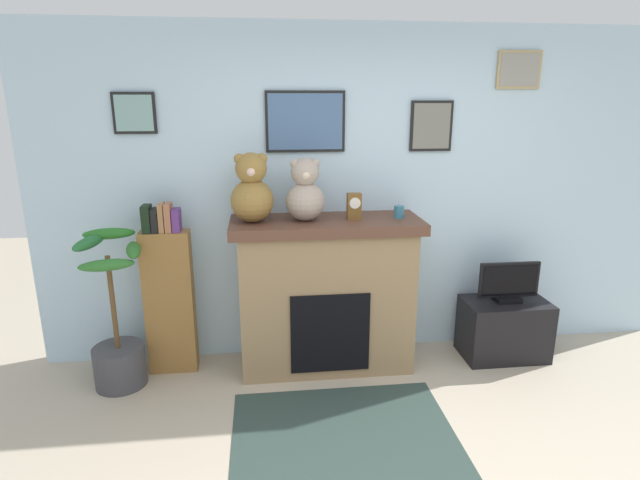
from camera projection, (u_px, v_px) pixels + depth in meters
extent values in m
cube|color=silver|center=(367.00, 196.00, 4.09)|extent=(5.20, 0.12, 2.60)
cube|color=black|center=(305.00, 122.00, 3.80)|extent=(0.60, 0.02, 0.45)
cube|color=#486792|center=(306.00, 122.00, 3.79)|extent=(0.56, 0.00, 0.41)
cube|color=tan|center=(519.00, 70.00, 3.89)|extent=(0.35, 0.02, 0.28)
cube|color=gray|center=(520.00, 70.00, 3.88)|extent=(0.31, 0.00, 0.24)
cube|color=black|center=(431.00, 126.00, 3.92)|extent=(0.33, 0.02, 0.38)
cube|color=slate|center=(432.00, 126.00, 3.91)|extent=(0.29, 0.00, 0.34)
cube|color=black|center=(134.00, 113.00, 3.65)|extent=(0.30, 0.02, 0.29)
cube|color=#7DA8A6|center=(134.00, 113.00, 3.64)|extent=(0.26, 0.00, 0.25)
cube|color=#937752|center=(326.00, 299.00, 3.95)|extent=(1.30, 0.51, 1.11)
cube|color=brown|center=(326.00, 224.00, 3.79)|extent=(1.42, 0.57, 0.08)
cube|color=black|center=(330.00, 334.00, 3.74)|extent=(0.59, 0.02, 0.61)
cube|color=olive|center=(170.00, 302.00, 3.87)|extent=(0.36, 0.16, 1.12)
cube|color=black|center=(147.00, 219.00, 3.68)|extent=(0.06, 0.13, 0.20)
cube|color=black|center=(155.00, 220.00, 3.69)|extent=(0.05, 0.13, 0.17)
cube|color=#986A42|center=(162.00, 218.00, 3.69)|extent=(0.04, 0.13, 0.21)
cube|color=#A16346|center=(169.00, 217.00, 3.69)|extent=(0.05, 0.13, 0.21)
cube|color=#582F75|center=(177.00, 220.00, 3.70)|extent=(0.05, 0.13, 0.17)
cylinder|color=#3F3F44|center=(120.00, 366.00, 3.76)|extent=(0.37, 0.37, 0.30)
cylinder|color=brown|center=(113.00, 303.00, 3.62)|extent=(0.04, 0.04, 0.70)
ellipsoid|color=#2E6F29|center=(133.00, 250.00, 3.58)|extent=(0.18, 0.37, 0.08)
ellipsoid|color=#287024|center=(109.00, 234.00, 3.65)|extent=(0.37, 0.14, 0.08)
ellipsoid|color=#266C35|center=(89.00, 243.00, 3.52)|extent=(0.19, 0.37, 0.08)
ellipsoid|color=#2D6D2A|center=(106.00, 265.00, 3.41)|extent=(0.37, 0.17, 0.08)
cube|color=black|center=(504.00, 329.00, 4.15)|extent=(0.67, 0.40, 0.48)
cube|color=black|center=(507.00, 299.00, 4.08)|extent=(0.20, 0.14, 0.04)
cube|color=black|center=(509.00, 280.00, 4.04)|extent=(0.49, 0.03, 0.29)
cube|color=black|center=(510.00, 280.00, 4.02)|extent=(0.45, 0.00, 0.25)
cube|color=#2D3F39|center=(344.00, 436.00, 3.20)|extent=(1.41, 1.10, 0.01)
cylinder|color=teal|center=(399.00, 212.00, 3.81)|extent=(0.07, 0.07, 0.09)
cube|color=brown|center=(354.00, 206.00, 3.75)|extent=(0.10, 0.07, 0.19)
cylinder|color=white|center=(355.00, 203.00, 3.71)|extent=(0.08, 0.01, 0.08)
sphere|color=olive|center=(252.00, 201.00, 3.65)|extent=(0.31, 0.31, 0.31)
sphere|color=olive|center=(251.00, 168.00, 3.59)|extent=(0.22, 0.22, 0.22)
sphere|color=olive|center=(239.00, 159.00, 3.56)|extent=(0.08, 0.08, 0.08)
sphere|color=olive|center=(262.00, 159.00, 3.58)|extent=(0.08, 0.08, 0.08)
sphere|color=beige|center=(251.00, 172.00, 3.51)|extent=(0.07, 0.07, 0.07)
sphere|color=#A79788|center=(305.00, 201.00, 3.70)|extent=(0.28, 0.28, 0.28)
sphere|color=#A79788|center=(305.00, 172.00, 3.64)|extent=(0.20, 0.20, 0.20)
sphere|color=#A79788|center=(295.00, 164.00, 3.62)|extent=(0.07, 0.07, 0.07)
sphere|color=#A79788|center=(315.00, 163.00, 3.64)|extent=(0.07, 0.07, 0.07)
sphere|color=beige|center=(306.00, 175.00, 3.57)|extent=(0.06, 0.06, 0.06)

